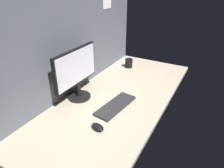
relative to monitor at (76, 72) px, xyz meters
The scene contains 6 objects.
ground_plane 38.59cm from the monitor, 56.66° to the right, with size 180.00×80.00×3.00cm, color tan.
cubicle_wall_back 26.64cm from the monitor, 36.71° to the left, with size 180.00×5.50×78.84cm.
monitor is the anchor object (origin of this frame).
keyboard 39.07cm from the monitor, 85.49° to the right, with size 37.00×13.00×2.00cm, color #262628.
mouse 47.50cm from the monitor, 126.20° to the right, with size 5.60×9.60×3.40cm, color black.
mug_black_travel 78.09cm from the monitor, ahead, with size 7.85×7.85×9.28cm.
Camera 1 is at (-124.79, -66.34, 86.16)cm, focal length 32.41 mm.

